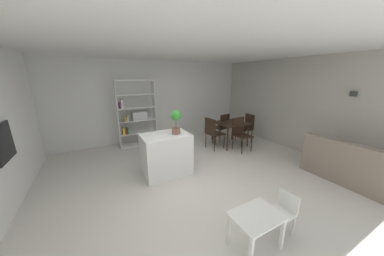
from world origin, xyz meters
TOP-DOWN VIEW (x-y plane):
  - ground_plane at (0.00, 0.00)m, footprint 9.91×9.91m
  - ceiling_slab at (0.00, 0.00)m, footprint 7.20×6.34m
  - back_partition at (0.00, 3.14)m, footprint 7.20×0.06m
  - right_partition_gray at (3.57, 0.00)m, footprint 0.06×6.34m
  - built_in_oven at (-2.86, 0.73)m, footprint 0.06×0.62m
  - kitchen_island at (-0.32, 0.61)m, footprint 1.01×0.70m
  - potted_plant_on_island at (-0.09, 0.54)m, footprint 0.22×0.22m
  - open_bookshelf at (-0.49, 2.73)m, footprint 1.13×0.35m
  - child_table at (0.00, -1.67)m, footprint 0.61×0.45m
  - child_chair_right at (0.53, -1.67)m, footprint 0.30×0.30m
  - dining_table at (2.10, 1.33)m, footprint 0.92×0.85m
  - dining_chair_window_side at (2.78, 1.32)m, footprint 0.47×0.49m
  - dining_chair_far at (2.11, 1.77)m, footprint 0.47×0.51m
  - dining_chair_island_side at (1.41, 1.32)m, footprint 0.50×0.50m
  - dining_chair_near at (2.10, 0.90)m, footprint 0.44×0.46m
  - sofa at (2.95, -1.59)m, footprint 0.93×1.80m
  - wall_sconce_back at (3.49, -1.04)m, footprint 0.11×0.11m

SIDE VIEW (x-z plane):
  - ground_plane at x=0.00m, z-range 0.00..0.00m
  - sofa at x=2.95m, z-range -0.14..0.74m
  - child_chair_right at x=0.53m, z-range 0.04..0.62m
  - child_table at x=0.00m, z-range 0.16..0.64m
  - kitchen_island at x=-0.32m, z-range 0.00..0.92m
  - dining_chair_far at x=2.11m, z-range 0.07..1.01m
  - dining_chair_window_side at x=2.78m, z-range 0.08..1.02m
  - dining_chair_island_side at x=1.41m, z-range 0.09..1.04m
  - dining_chair_near at x=2.10m, z-range 0.08..1.04m
  - dining_table at x=2.10m, z-range 0.28..1.02m
  - open_bookshelf at x=-0.49m, z-range -0.03..1.98m
  - built_in_oven at x=-2.86m, z-range 0.85..1.43m
  - potted_plant_on_island at x=-0.09m, z-range 0.96..1.48m
  - back_partition at x=0.00m, z-range 0.00..2.63m
  - right_partition_gray at x=3.57m, z-range 0.00..2.63m
  - wall_sconce_back at x=3.49m, z-range 1.69..1.80m
  - ceiling_slab at x=0.00m, z-range 2.63..2.69m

